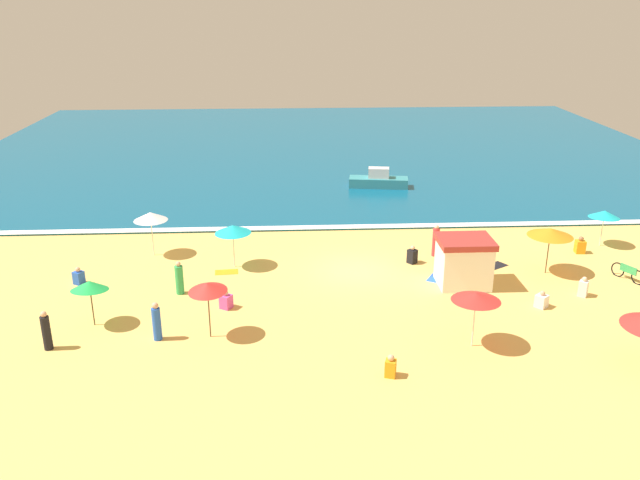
{
  "coord_description": "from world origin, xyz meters",
  "views": [
    {
      "loc": [
        -3.25,
        -29.36,
        12.59
      ],
      "look_at": [
        -1.57,
        2.29,
        0.8
      ],
      "focal_mm": 36.57,
      "sensor_mm": 36.0,
      "label": 1
    }
  ],
  "objects_px": {
    "lifeguard_cabana": "(464,261)",
    "beach_umbrella_5": "(150,216)",
    "beach_umbrella_3": "(89,286)",
    "beach_umbrella_2": "(476,297)",
    "small_boat_0": "(378,181)",
    "beach_umbrella_7": "(233,229)",
    "beach_umbrella_1": "(207,287)",
    "beachgoer_4": "(412,256)",
    "beach_umbrella_4": "(604,214)",
    "beachgoer_3": "(391,367)",
    "beachgoer_10": "(79,277)",
    "beachgoer_6": "(436,241)",
    "beachgoer_0": "(157,322)",
    "beachgoer_2": "(179,279)",
    "beachgoer_9": "(583,288)",
    "beach_umbrella_6": "(550,232)",
    "beachgoer_1": "(226,301)",
    "parked_bicycle": "(628,273)",
    "beachgoer_5": "(542,300)",
    "beachgoer_8": "(580,246)"
  },
  "relations": [
    {
      "from": "beach_umbrella_6",
      "to": "beach_umbrella_2",
      "type": "bearing_deg",
      "value": -128.95
    },
    {
      "from": "beach_umbrella_6",
      "to": "beachgoer_9",
      "type": "bearing_deg",
      "value": -75.91
    },
    {
      "from": "beachgoer_4",
      "to": "beachgoer_1",
      "type": "bearing_deg",
      "value": -152.65
    },
    {
      "from": "beachgoer_6",
      "to": "beachgoer_10",
      "type": "relative_size",
      "value": 2.02
    },
    {
      "from": "beachgoer_4",
      "to": "small_boat_0",
      "type": "height_order",
      "value": "small_boat_0"
    },
    {
      "from": "small_boat_0",
      "to": "beach_umbrella_4",
      "type": "bearing_deg",
      "value": -48.72
    },
    {
      "from": "beach_umbrella_3",
      "to": "beachgoer_9",
      "type": "height_order",
      "value": "beach_umbrella_3"
    },
    {
      "from": "small_boat_0",
      "to": "beachgoer_3",
      "type": "bearing_deg",
      "value": -96.83
    },
    {
      "from": "beachgoer_6",
      "to": "beachgoer_9",
      "type": "height_order",
      "value": "beachgoer_6"
    },
    {
      "from": "lifeguard_cabana",
      "to": "beachgoer_10",
      "type": "distance_m",
      "value": 17.98
    },
    {
      "from": "beachgoer_5",
      "to": "small_boat_0",
      "type": "bearing_deg",
      "value": 103.21
    },
    {
      "from": "parked_bicycle",
      "to": "beachgoer_1",
      "type": "bearing_deg",
      "value": -173.94
    },
    {
      "from": "beach_umbrella_4",
      "to": "beach_umbrella_3",
      "type": "bearing_deg",
      "value": -162.49
    },
    {
      "from": "lifeguard_cabana",
      "to": "beach_umbrella_1",
      "type": "xyz_separation_m",
      "value": [
        -11.25,
        -4.43,
        0.98
      ]
    },
    {
      "from": "beach_umbrella_6",
      "to": "beachgoer_2",
      "type": "relative_size",
      "value": 1.48
    },
    {
      "from": "beach_umbrella_2",
      "to": "beach_umbrella_5",
      "type": "relative_size",
      "value": 0.96
    },
    {
      "from": "beachgoer_1",
      "to": "parked_bicycle",
      "type": "bearing_deg",
      "value": 6.06
    },
    {
      "from": "lifeguard_cabana",
      "to": "beach_umbrella_5",
      "type": "distance_m",
      "value": 15.81
    },
    {
      "from": "beach_umbrella_5",
      "to": "parked_bicycle",
      "type": "height_order",
      "value": "beach_umbrella_5"
    },
    {
      "from": "beach_umbrella_2",
      "to": "beach_umbrella_5",
      "type": "distance_m",
      "value": 17.35
    },
    {
      "from": "beachgoer_2",
      "to": "beachgoer_6",
      "type": "relative_size",
      "value": 0.92
    },
    {
      "from": "beach_umbrella_4",
      "to": "beach_umbrella_5",
      "type": "relative_size",
      "value": 0.92
    },
    {
      "from": "beachgoer_0",
      "to": "beach_umbrella_5",
      "type": "bearing_deg",
      "value": 101.39
    },
    {
      "from": "parked_bicycle",
      "to": "beachgoer_4",
      "type": "relative_size",
      "value": 1.77
    },
    {
      "from": "parked_bicycle",
      "to": "beachgoer_3",
      "type": "distance_m",
      "value": 14.76
    },
    {
      "from": "beach_umbrella_1",
      "to": "beach_umbrella_6",
      "type": "bearing_deg",
      "value": 19.56
    },
    {
      "from": "beach_umbrella_1",
      "to": "beachgoer_4",
      "type": "bearing_deg",
      "value": 37.36
    },
    {
      "from": "beachgoer_6",
      "to": "beachgoer_9",
      "type": "xyz_separation_m",
      "value": [
        5.56,
        -5.2,
        -0.39
      ]
    },
    {
      "from": "small_boat_0",
      "to": "beach_umbrella_2",
      "type": "bearing_deg",
      "value": -88.53
    },
    {
      "from": "beach_umbrella_7",
      "to": "small_boat_0",
      "type": "relative_size",
      "value": 0.58
    },
    {
      "from": "beach_umbrella_7",
      "to": "beachgoer_10",
      "type": "height_order",
      "value": "beach_umbrella_7"
    },
    {
      "from": "beachgoer_10",
      "to": "small_boat_0",
      "type": "height_order",
      "value": "small_boat_0"
    },
    {
      "from": "beachgoer_0",
      "to": "small_boat_0",
      "type": "bearing_deg",
      "value": 61.18
    },
    {
      "from": "beachgoer_9",
      "to": "beach_umbrella_1",
      "type": "bearing_deg",
      "value": -169.94
    },
    {
      "from": "beach_umbrella_4",
      "to": "beachgoer_0",
      "type": "xyz_separation_m",
      "value": [
        -22.07,
        -9.21,
        -1.03
      ]
    },
    {
      "from": "beachgoer_3",
      "to": "beachgoer_10",
      "type": "distance_m",
      "value": 15.94
    },
    {
      "from": "parked_bicycle",
      "to": "beach_umbrella_6",
      "type": "bearing_deg",
      "value": 163.57
    },
    {
      "from": "beach_umbrella_5",
      "to": "beachgoer_5",
      "type": "xyz_separation_m",
      "value": [
        17.93,
        -7.07,
        -1.81
      ]
    },
    {
      "from": "lifeguard_cabana",
      "to": "small_boat_0",
      "type": "xyz_separation_m",
      "value": [
        -1.67,
        16.58,
        -0.61
      ]
    },
    {
      "from": "beach_umbrella_3",
      "to": "beach_umbrella_2",
      "type": "bearing_deg",
      "value": -9.49
    },
    {
      "from": "beachgoer_8",
      "to": "beach_umbrella_5",
      "type": "bearing_deg",
      "value": 177.77
    },
    {
      "from": "beach_umbrella_5",
      "to": "parked_bicycle",
      "type": "xyz_separation_m",
      "value": [
        23.09,
        -4.45,
        -1.74
      ]
    },
    {
      "from": "beach_umbrella_2",
      "to": "beachgoer_5",
      "type": "distance_m",
      "value": 5.33
    },
    {
      "from": "beachgoer_2",
      "to": "beachgoer_3",
      "type": "height_order",
      "value": "beachgoer_2"
    },
    {
      "from": "beach_umbrella_2",
      "to": "beach_umbrella_7",
      "type": "distance_m",
      "value": 12.85
    },
    {
      "from": "beach_umbrella_4",
      "to": "beachgoer_3",
      "type": "bearing_deg",
      "value": -137.27
    },
    {
      "from": "beachgoer_1",
      "to": "beach_umbrella_7",
      "type": "bearing_deg",
      "value": 89.62
    },
    {
      "from": "beach_umbrella_4",
      "to": "beachgoer_4",
      "type": "distance_m",
      "value": 10.9
    },
    {
      "from": "beach_umbrella_5",
      "to": "beachgoer_4",
      "type": "height_order",
      "value": "beach_umbrella_5"
    },
    {
      "from": "beach_umbrella_4",
      "to": "beach_umbrella_7",
      "type": "relative_size",
      "value": 0.87
    }
  ]
}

